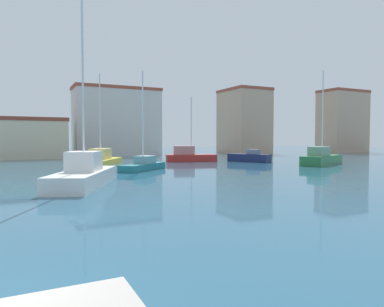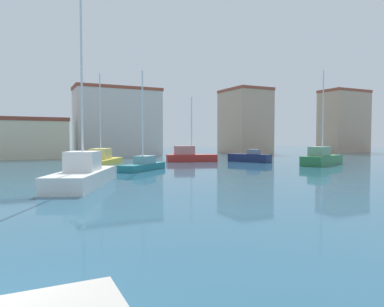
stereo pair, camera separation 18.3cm
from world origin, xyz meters
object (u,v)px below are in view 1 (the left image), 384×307
object	(u,v)px
motorboat_navy_outer_mooring	(249,157)
sailboat_yellow_near_pier	(100,159)
sailboat_green_inner_mooring	(321,158)
sailboat_red_far_right	(189,156)
sailboat_teal_far_left	(144,164)
sailboat_white_center_channel	(84,174)

from	to	relation	value
motorboat_navy_outer_mooring	sailboat_yellow_near_pier	bearing A→B (deg)	167.06
sailboat_green_inner_mooring	sailboat_red_far_right	size ratio (longest dim) A/B	1.27
sailboat_yellow_near_pier	sailboat_red_far_right	world-z (taller)	sailboat_yellow_near_pier
motorboat_navy_outer_mooring	sailboat_teal_far_left	distance (m)	15.39
sailboat_yellow_near_pier	sailboat_teal_far_left	xyz separation A→B (m)	(1.94, -8.59, -0.06)
sailboat_green_inner_mooring	motorboat_navy_outer_mooring	bearing A→B (deg)	119.19
sailboat_yellow_near_pier	sailboat_red_far_right	size ratio (longest dim) A/B	1.25
sailboat_yellow_near_pier	motorboat_navy_outer_mooring	world-z (taller)	sailboat_yellow_near_pier
sailboat_yellow_near_pier	sailboat_teal_far_left	size ratio (longest dim) A/B	1.12
sailboat_white_center_channel	motorboat_navy_outer_mooring	bearing A→B (deg)	31.86
sailboat_green_inner_mooring	sailboat_red_far_right	xyz separation A→B (m)	(-9.99, 11.07, -0.02)
sailboat_red_far_right	motorboat_navy_outer_mooring	bearing A→B (deg)	-33.10
motorboat_navy_outer_mooring	sailboat_teal_far_left	xyz separation A→B (m)	(-14.63, -4.78, -0.03)
sailboat_yellow_near_pier	motorboat_navy_outer_mooring	xyz separation A→B (m)	(16.57, -3.81, -0.03)
motorboat_navy_outer_mooring	sailboat_red_far_right	xyz separation A→B (m)	(-5.99, 3.90, 0.17)
motorboat_navy_outer_mooring	sailboat_red_far_right	size ratio (longest dim) A/B	0.68
sailboat_green_inner_mooring	sailboat_teal_far_left	size ratio (longest dim) A/B	1.14
sailboat_green_inner_mooring	motorboat_navy_outer_mooring	size ratio (longest dim) A/B	1.87
sailboat_yellow_near_pier	sailboat_teal_far_left	bearing A→B (deg)	-77.26
sailboat_white_center_channel	sailboat_yellow_near_pier	bearing A→B (deg)	75.38
sailboat_yellow_near_pier	sailboat_red_far_right	xyz separation A→B (m)	(10.59, 0.09, 0.14)
sailboat_yellow_near_pier	sailboat_white_center_channel	distance (m)	17.40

